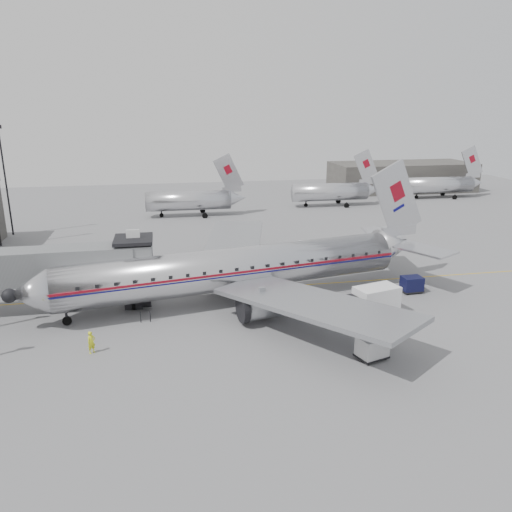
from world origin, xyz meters
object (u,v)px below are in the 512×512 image
(airliner, at_px, (243,268))
(service_van, at_px, (370,301))
(ramp_worker, at_px, (91,342))
(baggage_cart_navy, at_px, (412,284))
(baggage_cart_white, at_px, (372,347))

(airliner, height_order, service_van, airliner)
(service_van, distance_m, ramp_worker, 23.26)
(baggage_cart_navy, bearing_deg, baggage_cart_white, -130.14)
(service_van, distance_m, baggage_cart_navy, 7.90)
(baggage_cart_navy, height_order, baggage_cart_white, baggage_cart_white)
(baggage_cart_white, bearing_deg, baggage_cart_navy, 34.76)
(airliner, bearing_deg, ramp_worker, -157.11)
(baggage_cart_navy, xyz_separation_m, baggage_cart_white, (-9.36, -12.00, 0.05))
(airliner, distance_m, ramp_worker, 15.50)
(baggage_cart_navy, relative_size, baggage_cart_white, 0.83)
(baggage_cart_navy, height_order, ramp_worker, ramp_worker)
(ramp_worker, bearing_deg, baggage_cart_navy, -26.57)
(airliner, bearing_deg, baggage_cart_white, -71.30)
(baggage_cart_navy, relative_size, ramp_worker, 1.21)
(airliner, distance_m, service_van, 11.95)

